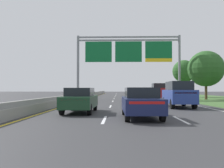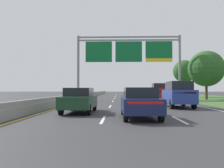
{
  "view_description": "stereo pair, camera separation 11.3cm",
  "coord_description": "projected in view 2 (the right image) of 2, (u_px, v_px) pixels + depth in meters",
  "views": [
    {
      "loc": [
        -1.17,
        -1.24,
        1.49
      ],
      "look_at": [
        -1.87,
        25.4,
        2.06
      ],
      "focal_mm": 38.6,
      "sensor_mm": 36.0,
      "label": 1
    },
    {
      "loc": [
        -1.05,
        -1.23,
        1.49
      ],
      "look_at": [
        -1.87,
        25.4,
        2.06
      ],
      "focal_mm": 38.6,
      "sensor_mm": 36.0,
      "label": 2
    }
  ],
  "objects": [
    {
      "name": "ground_plane",
      "position": [
        126.0,
        99.0,
        36.14
      ],
      "size": [
        220.0,
        220.0,
        0.0
      ],
      "primitive_type": "plane",
      "color": "#333335"
    },
    {
      "name": "roadside_tree_far",
      "position": [
        184.0,
        71.0,
        45.47
      ],
      "size": [
        4.26,
        4.26,
        7.02
      ],
      "color": "#4C3823",
      "rests_on": "ground"
    },
    {
      "name": "lane_striping",
      "position": [
        126.0,
        99.0,
        35.69
      ],
      "size": [
        11.96,
        106.0,
        0.01
      ],
      "color": "white",
      "rests_on": "ground"
    },
    {
      "name": "pickup_truck_red",
      "position": [
        161.0,
        93.0,
        28.45
      ],
      "size": [
        2.02,
        5.41,
        2.2
      ],
      "rotation": [
        0.0,
        0.0,
        1.57
      ],
      "color": "maroon",
      "rests_on": "ground"
    },
    {
      "name": "overhead_sign_gantry",
      "position": [
        129.0,
        54.0,
        34.77
      ],
      "size": [
        15.06,
        0.42,
        9.29
      ],
      "color": "gray",
      "rests_on": "ground"
    },
    {
      "name": "grass_verge_right",
      "position": [
        220.0,
        99.0,
        35.72
      ],
      "size": [
        14.0,
        110.0,
        0.02
      ],
      "primitive_type": "cube",
      "color": "#3D602D",
      "rests_on": "ground"
    },
    {
      "name": "car_darkgreen_left_lane_sedan",
      "position": [
        79.0,
        100.0,
        15.3
      ],
      "size": [
        1.88,
        4.43,
        1.57
      ],
      "rotation": [
        0.0,
        0.0,
        1.56
      ],
      "color": "#193D23",
      "rests_on": "ground"
    },
    {
      "name": "car_blue_right_lane_suv",
      "position": [
        178.0,
        94.0,
        19.6
      ],
      "size": [
        1.98,
        4.73,
        2.11
      ],
      "rotation": [
        0.0,
        0.0,
        1.55
      ],
      "color": "navy",
      "rests_on": "ground"
    },
    {
      "name": "median_barrier_concrete",
      "position": [
        83.0,
        97.0,
        36.35
      ],
      "size": [
        0.6,
        110.0,
        0.85
      ],
      "color": "gray",
      "rests_on": "ground"
    },
    {
      "name": "car_navy_centre_lane_sedan",
      "position": [
        140.0,
        102.0,
        12.42
      ],
      "size": [
        1.92,
        4.44,
        1.57
      ],
      "rotation": [
        0.0,
        0.0,
        1.59
      ],
      "color": "#161E47",
      "rests_on": "ground"
    },
    {
      "name": "roadside_tree_mid",
      "position": [
        206.0,
        69.0,
        34.3
      ],
      "size": [
        5.1,
        5.1,
        6.96
      ],
      "color": "#4C3823",
      "rests_on": "ground"
    }
  ]
}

